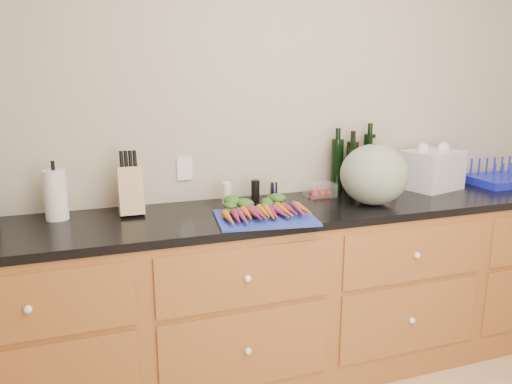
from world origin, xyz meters
name	(u,v)px	position (x,y,z in m)	size (l,w,h in m)	color
wall_back	(287,130)	(0.00, 1.62, 1.30)	(4.10, 0.05, 2.60)	#B8AD98
cabinets	(308,292)	(0.00, 1.30, 0.45)	(3.60, 0.64, 0.90)	brown
countertop	(310,209)	(0.00, 1.30, 0.92)	(3.64, 0.62, 0.04)	black
cutting_board	(265,218)	(-0.31, 1.14, 0.95)	(0.46, 0.35, 0.01)	#1D319F
carrots	(263,210)	(-0.31, 1.17, 0.97)	(0.41, 0.28, 0.05)	#C55F17
squash	(374,175)	(0.33, 1.22, 1.10)	(0.35, 0.35, 0.32)	slate
paper_towel	(56,195)	(-1.24, 1.46, 1.06)	(0.11, 0.11, 0.24)	silver
knife_block	(130,191)	(-0.90, 1.44, 1.06)	(0.12, 0.12, 0.23)	tan
grinder_salt	(227,193)	(-0.40, 1.48, 1.00)	(0.05, 0.05, 0.11)	silver
grinder_pepper	(255,191)	(-0.24, 1.48, 1.00)	(0.05, 0.05, 0.12)	black
canister_chrome	(274,190)	(-0.13, 1.48, 0.99)	(0.04, 0.04, 0.10)	silver
tomato_box	(320,190)	(0.14, 1.47, 0.98)	(0.16, 0.13, 0.07)	white
bottles	(353,166)	(0.37, 1.51, 1.09)	(0.28, 0.14, 0.33)	black
grocery_bag	(432,170)	(0.85, 1.42, 1.05)	(0.31, 0.25, 0.23)	silver
dish_rack	(501,178)	(1.35, 1.38, 0.98)	(0.38, 0.31, 0.15)	#141EB6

